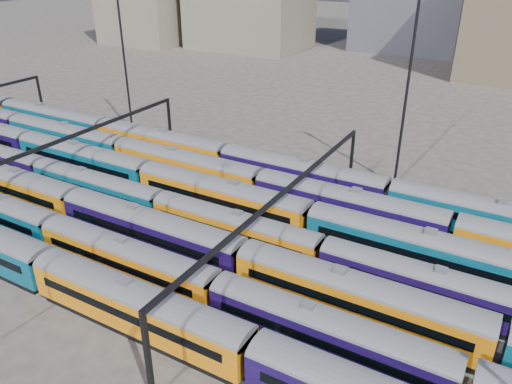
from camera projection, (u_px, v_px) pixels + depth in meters
The scene contains 12 objects.
ground at pixel (201, 236), 55.63m from camera, with size 500.00×500.00×0.00m, color #3D3833.
rake_0 at pixel (252, 352), 35.93m from camera, with size 129.74×3.16×5.33m.
rake_1 at pixel (216, 289), 42.76m from camera, with size 121.95×2.97×5.01m.
rake_2 at pixel (243, 257), 46.70m from camera, with size 133.39×3.25×5.49m.
rake_3 at pixel (234, 226), 52.54m from camera, with size 99.37×2.91×4.90m.
rake_4 at pixel (311, 218), 53.36m from camera, with size 135.80×3.31×5.59m.
rake_5 at pixel (122, 149), 71.35m from camera, with size 135.67×3.31×5.58m.
rake_6 at pixel (160, 142), 73.91m from camera, with size 159.81×3.34×5.63m.
gantry_1 at pixel (66, 147), 61.50m from camera, with size 0.35×40.35×8.03m.
gantry_2 at pixel (282, 202), 48.18m from camera, with size 0.35×40.35×8.03m.
mast_1 at pixel (123, 51), 79.88m from camera, with size 1.40×0.50×25.60m.
mast_3 at pixel (408, 82), 61.45m from camera, with size 1.40×0.50×25.60m.
Camera 1 is at (28.95, -38.38, 29.07)m, focal length 35.00 mm.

